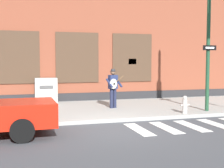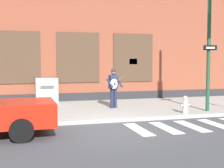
{
  "view_description": "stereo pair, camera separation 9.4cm",
  "coord_description": "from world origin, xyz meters",
  "views": [
    {
      "loc": [
        -2.82,
        -9.43,
        2.18
      ],
      "look_at": [
        0.36,
        1.41,
        1.36
      ],
      "focal_mm": 50.0,
      "sensor_mm": 36.0,
      "label": 1
    },
    {
      "loc": [
        -2.73,
        -9.46,
        2.18
      ],
      "look_at": [
        0.36,
        1.41,
        1.36
      ],
      "focal_mm": 50.0,
      "sensor_mm": 36.0,
      "label": 2
    }
  ],
  "objects": [
    {
      "name": "ground_plane",
      "position": [
        0.0,
        0.0,
        0.0
      ],
      "size": [
        160.0,
        160.0,
        0.0
      ],
      "primitive_type": "plane",
      "color": "#424449"
    },
    {
      "name": "sidewalk",
      "position": [
        0.0,
        3.84,
        0.07
      ],
      "size": [
        28.0,
        5.46,
        0.14
      ],
      "color": "#9E9E99",
      "rests_on": "ground"
    },
    {
      "name": "building_backdrop",
      "position": [
        -0.0,
        8.56,
        3.91
      ],
      "size": [
        28.0,
        4.06,
        7.84
      ],
      "color": "brown",
      "rests_on": "ground"
    },
    {
      "name": "crosswalk",
      "position": [
        3.17,
        -0.19,
        0.01
      ],
      "size": [
        5.2,
        1.9,
        0.01
      ],
      "color": "silver",
      "rests_on": "ground"
    },
    {
      "name": "busker",
      "position": [
        1.06,
        3.61,
        1.11
      ],
      "size": [
        0.77,
        0.64,
        1.72
      ],
      "color": "#1E233D",
      "rests_on": "sidewalk"
    },
    {
      "name": "utility_box",
      "position": [
        -1.65,
        6.12,
        0.76
      ],
      "size": [
        1.07,
        0.61,
        1.24
      ],
      "color": "#ADADA8",
      "rests_on": "sidewalk"
    },
    {
      "name": "fire_hydrant",
      "position": [
        3.37,
        1.46,
        0.48
      ],
      "size": [
        0.38,
        0.2,
        0.7
      ],
      "color": "#B2ADA8",
      "rests_on": "sidewalk"
    }
  ]
}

